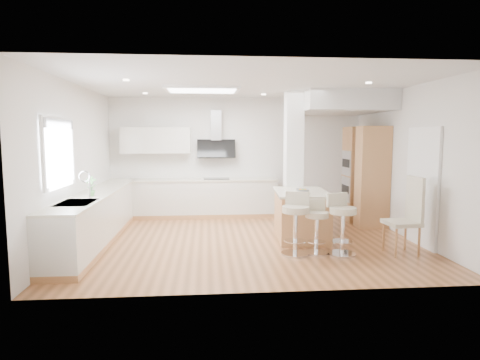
{
  "coord_description": "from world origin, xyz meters",
  "views": [
    {
      "loc": [
        -0.73,
        -7.16,
        1.89
      ],
      "look_at": [
        -0.1,
        0.4,
        1.06
      ],
      "focal_mm": 30.0,
      "sensor_mm": 36.0,
      "label": 1
    }
  ],
  "objects": [
    {
      "name": "ground",
      "position": [
        0.0,
        0.0,
        0.0
      ],
      "size": [
        6.0,
        6.0,
        0.0
      ],
      "primitive_type": "plane",
      "color": "#A4673C",
      "rests_on": "ground"
    },
    {
      "name": "ceiling",
      "position": [
        0.0,
        0.0,
        0.0
      ],
      "size": [
        6.0,
        5.0,
        0.02
      ],
      "primitive_type": "cube",
      "color": "silver",
      "rests_on": "ground"
    },
    {
      "name": "wall_back",
      "position": [
        0.0,
        2.5,
        1.4
      ],
      "size": [
        6.0,
        0.04,
        2.8
      ],
      "primitive_type": "cube",
      "color": "silver",
      "rests_on": "ground"
    },
    {
      "name": "wall_left",
      "position": [
        -3.0,
        0.0,
        1.4
      ],
      "size": [
        0.04,
        5.0,
        2.8
      ],
      "primitive_type": "cube",
      "color": "silver",
      "rests_on": "ground"
    },
    {
      "name": "wall_right",
      "position": [
        3.0,
        0.0,
        1.4
      ],
      "size": [
        0.04,
        5.0,
        2.8
      ],
      "primitive_type": "cube",
      "color": "silver",
      "rests_on": "ground"
    },
    {
      "name": "skylight",
      "position": [
        -0.79,
        0.6,
        2.77
      ],
      "size": [
        4.1,
        2.1,
        0.06
      ],
      "color": "white",
      "rests_on": "ground"
    },
    {
      "name": "window_left",
      "position": [
        -2.96,
        -0.9,
        1.69
      ],
      "size": [
        0.06,
        1.28,
        1.07
      ],
      "color": "white",
      "rests_on": "ground"
    },
    {
      "name": "doorway_right",
      "position": [
        2.97,
        -0.6,
        1.0
      ],
      "size": [
        0.05,
        1.0,
        2.1
      ],
      "color": "#49433A",
      "rests_on": "ground"
    },
    {
      "name": "counter_left",
      "position": [
        -2.7,
        0.23,
        0.46
      ],
      "size": [
        0.63,
        4.5,
        1.35
      ],
      "color": "tan",
      "rests_on": "ground"
    },
    {
      "name": "counter_back",
      "position": [
        -0.91,
        2.22,
        0.7
      ],
      "size": [
        3.62,
        0.63,
        2.5
      ],
      "color": "tan",
      "rests_on": "ground"
    },
    {
      "name": "pillar",
      "position": [
        1.05,
        0.95,
        1.4
      ],
      "size": [
        0.35,
        0.35,
        2.8
      ],
      "color": "white",
      "rests_on": "ground"
    },
    {
      "name": "soffit",
      "position": [
        2.1,
        1.4,
        2.6
      ],
      "size": [
        1.78,
        2.2,
        0.4
      ],
      "color": "silver",
      "rests_on": "ground"
    },
    {
      "name": "oven_column",
      "position": [
        2.68,
        1.23,
        1.05
      ],
      "size": [
        0.63,
        1.21,
        2.1
      ],
      "color": "tan",
      "rests_on": "ground"
    },
    {
      "name": "peninsula",
      "position": [
        1.02,
        0.08,
        0.44
      ],
      "size": [
        1.07,
        1.52,
        0.95
      ],
      "rotation": [
        0.0,
        0.0,
        -0.08
      ],
      "color": "tan",
      "rests_on": "ground"
    },
    {
      "name": "bar_stool_a",
      "position": [
        0.68,
        -0.96,
        0.56
      ],
      "size": [
        0.58,
        0.58,
        1.0
      ],
      "rotation": [
        0.0,
        0.0,
        -0.38
      ],
      "color": "silver",
      "rests_on": "ground"
    },
    {
      "name": "bar_stool_b",
      "position": [
        1.03,
        -0.93,
        0.49
      ],
      "size": [
        0.4,
        0.4,
        0.87
      ],
      "rotation": [
        0.0,
        0.0,
        -0.03
      ],
      "color": "silver",
      "rests_on": "ground"
    },
    {
      "name": "bar_stool_c",
      "position": [
        1.42,
        -1.03,
        0.55
      ],
      "size": [
        0.56,
        0.56,
        0.98
      ],
      "rotation": [
        0.0,
        0.0,
        0.33
      ],
      "color": "silver",
      "rests_on": "ground"
    },
    {
      "name": "dining_chair",
      "position": [
        2.5,
        -1.07,
        0.67
      ],
      "size": [
        0.52,
        0.52,
        1.25
      ],
      "rotation": [
        0.0,
        0.0,
        0.07
      ],
      "color": "#C1B89D",
      "rests_on": "ground"
    }
  ]
}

